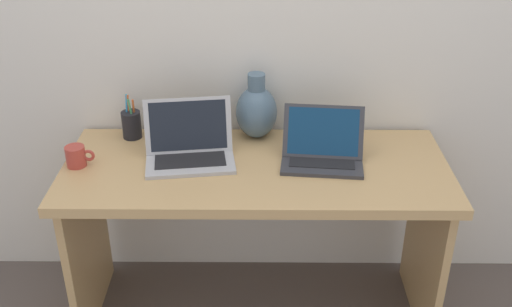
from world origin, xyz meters
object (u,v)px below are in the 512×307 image
object	(u,v)px
laptop_left	(189,144)
coffee_mug	(76,156)
pen_cup	(132,124)
laptop_right	(323,148)
green_vase	(256,111)

from	to	relation	value
laptop_left	coffee_mug	world-z (taller)	laptop_left
laptop_left	pen_cup	bearing A→B (deg)	145.24
laptop_right	coffee_mug	world-z (taller)	laptop_right
laptop_right	pen_cup	size ratio (longest dim) A/B	1.77
laptop_right	pen_cup	xyz separation A→B (m)	(-0.77, 0.19, 0.01)
green_vase	pen_cup	world-z (taller)	green_vase
coffee_mug	laptop_right	bearing A→B (deg)	3.28
coffee_mug	pen_cup	distance (m)	0.29
green_vase	pen_cup	size ratio (longest dim) A/B	1.48
laptop_left	laptop_right	xyz separation A→B (m)	(0.51, -0.01, -0.01)
laptop_right	green_vase	xyz separation A→B (m)	(-0.26, 0.20, 0.06)
laptop_right	coffee_mug	size ratio (longest dim) A/B	2.97
coffee_mug	pen_cup	size ratio (longest dim) A/B	0.59
laptop_left	laptop_right	world-z (taller)	laptop_left
laptop_left	green_vase	xyz separation A→B (m)	(0.26, 0.19, 0.06)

